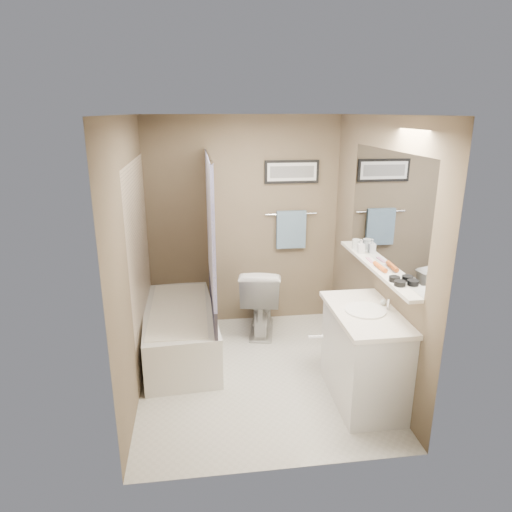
{
  "coord_description": "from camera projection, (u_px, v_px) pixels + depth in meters",
  "views": [
    {
      "loc": [
        -0.53,
        -3.83,
        2.42
      ],
      "look_at": [
        0.0,
        0.15,
        1.15
      ],
      "focal_mm": 32.0,
      "sensor_mm": 36.0,
      "label": 1
    }
  ],
  "objects": [
    {
      "name": "ground",
      "position": [
        258.0,
        373.0,
        4.42
      ],
      "size": [
        2.5,
        2.5,
        0.0
      ],
      "primitive_type": "plane",
      "color": "beige",
      "rests_on": "ground"
    },
    {
      "name": "ceiling",
      "position": [
        258.0,
        117.0,
        3.7
      ],
      "size": [
        2.2,
        2.5,
        0.04
      ],
      "primitive_type": "cube",
      "color": "white",
      "rests_on": "wall_back"
    },
    {
      "name": "wall_back",
      "position": [
        244.0,
        224.0,
        5.22
      ],
      "size": [
        2.2,
        0.04,
        2.4
      ],
      "primitive_type": "cube",
      "color": "brown",
      "rests_on": "ground"
    },
    {
      "name": "wall_front",
      "position": [
        285.0,
        314.0,
        2.89
      ],
      "size": [
        2.2,
        0.04,
        2.4
      ],
      "primitive_type": "cube",
      "color": "brown",
      "rests_on": "ground"
    },
    {
      "name": "wall_left",
      "position": [
        134.0,
        261.0,
        3.92
      ],
      "size": [
        0.04,
        2.5,
        2.4
      ],
      "primitive_type": "cube",
      "color": "brown",
      "rests_on": "ground"
    },
    {
      "name": "wall_right",
      "position": [
        374.0,
        251.0,
        4.19
      ],
      "size": [
        0.04,
        2.5,
        2.4
      ],
      "primitive_type": "cube",
      "color": "brown",
      "rests_on": "ground"
    },
    {
      "name": "tile_surround",
      "position": [
        141.0,
        264.0,
        4.45
      ],
      "size": [
        0.02,
        1.55,
        2.0
      ],
      "primitive_type": "cube",
      "color": "beige",
      "rests_on": "wall_left"
    },
    {
      "name": "curtain_rod",
      "position": [
        208.0,
        154.0,
        4.22
      ],
      "size": [
        0.02,
        1.55,
        0.02
      ],
      "primitive_type": "cylinder",
      "rotation": [
        1.57,
        0.0,
        0.0
      ],
      "color": "silver",
      "rests_on": "wall_left"
    },
    {
      "name": "curtain_upper",
      "position": [
        210.0,
        222.0,
        4.42
      ],
      "size": [
        0.03,
        1.45,
        1.28
      ],
      "primitive_type": "cube",
      "color": "white",
      "rests_on": "curtain_rod"
    },
    {
      "name": "curtain_lower",
      "position": [
        213.0,
        300.0,
        4.67
      ],
      "size": [
        0.03,
        1.45,
        0.36
      ],
      "primitive_type": "cube",
      "color": "#27284A",
      "rests_on": "curtain_rod"
    },
    {
      "name": "mirror",
      "position": [
        386.0,
        209.0,
        3.93
      ],
      "size": [
        0.02,
        1.6,
        1.0
      ],
      "primitive_type": "cube",
      "color": "silver",
      "rests_on": "wall_right"
    },
    {
      "name": "shelf",
      "position": [
        375.0,
        267.0,
        4.08
      ],
      "size": [
        0.12,
        1.6,
        0.03
      ],
      "primitive_type": "cube",
      "color": "silver",
      "rests_on": "wall_right"
    },
    {
      "name": "towel_bar",
      "position": [
        291.0,
        214.0,
        5.24
      ],
      "size": [
        0.6,
        0.02,
        0.02
      ],
      "primitive_type": "cylinder",
      "rotation": [
        0.0,
        1.57,
        0.0
      ],
      "color": "silver",
      "rests_on": "wall_back"
    },
    {
      "name": "towel",
      "position": [
        291.0,
        230.0,
        5.28
      ],
      "size": [
        0.34,
        0.05,
        0.44
      ],
      "primitive_type": "cube",
      "color": "#84A9C0",
      "rests_on": "towel_bar"
    },
    {
      "name": "art_frame",
      "position": [
        292.0,
        172.0,
        5.11
      ],
      "size": [
        0.62,
        0.02,
        0.26
      ],
      "primitive_type": "cube",
      "color": "black",
      "rests_on": "wall_back"
    },
    {
      "name": "art_mat",
      "position": [
        292.0,
        172.0,
        5.1
      ],
      "size": [
        0.56,
        0.0,
        0.2
      ],
      "primitive_type": "cube",
      "color": "white",
      "rests_on": "art_frame"
    },
    {
      "name": "art_image",
      "position": [
        292.0,
        172.0,
        5.1
      ],
      "size": [
        0.5,
        0.0,
        0.13
      ],
      "primitive_type": "cube",
      "color": "#595959",
      "rests_on": "art_mat"
    },
    {
      "name": "door",
      "position": [
        366.0,
        337.0,
        3.01
      ],
      "size": [
        0.8,
        0.02,
        2.0
      ],
      "primitive_type": "cube",
      "color": "silver",
      "rests_on": "wall_front"
    },
    {
      "name": "door_handle",
      "position": [
        316.0,
        337.0,
        3.02
      ],
      "size": [
        0.1,
        0.02,
        0.02
      ],
      "primitive_type": "cylinder",
      "rotation": [
        0.0,
        1.57,
        0.0
      ],
      "color": "silver",
      "rests_on": "door"
    },
    {
      "name": "bathtub",
      "position": [
        180.0,
        332.0,
        4.72
      ],
      "size": [
        0.8,
        1.55,
        0.5
      ],
      "primitive_type": "cube",
      "rotation": [
        0.0,
        0.0,
        0.07
      ],
      "color": "white",
      "rests_on": "ground"
    },
    {
      "name": "tub_rim",
      "position": [
        179.0,
        309.0,
        4.65
      ],
      "size": [
        0.56,
        1.36,
        0.02
      ],
      "primitive_type": "cube",
      "color": "white",
      "rests_on": "bathtub"
    },
    {
      "name": "toilet",
      "position": [
        261.0,
        299.0,
        5.17
      ],
      "size": [
        0.58,
        0.85,
        0.79
      ],
      "primitive_type": "imported",
      "rotation": [
        0.0,
        0.0,
        2.95
      ],
      "color": "silver",
      "rests_on": "ground"
    },
    {
      "name": "vanity",
      "position": [
        364.0,
        358.0,
        3.93
      ],
      "size": [
        0.51,
        0.9,
        0.8
      ],
      "primitive_type": "cube",
      "rotation": [
        0.0,
        0.0,
        -0.01
      ],
      "color": "silver",
      "rests_on": "ground"
    },
    {
      "name": "countertop",
      "position": [
        366.0,
        313.0,
        3.8
      ],
      "size": [
        0.54,
        0.96,
        0.04
      ],
      "primitive_type": "cube",
      "color": "white",
      "rests_on": "vanity"
    },
    {
      "name": "sink_basin",
      "position": [
        365.0,
        310.0,
        3.79
      ],
      "size": [
        0.34,
        0.34,
        0.01
      ],
      "primitive_type": "cylinder",
      "color": "white",
      "rests_on": "countertop"
    },
    {
      "name": "faucet_spout",
      "position": [
        389.0,
        304.0,
        3.8
      ],
      "size": [
        0.02,
        0.02,
        0.1
      ],
      "primitive_type": "cylinder",
      "color": "silver",
      "rests_on": "countertop"
    },
    {
      "name": "faucet_knob",
      "position": [
        384.0,
        302.0,
        3.9
      ],
      "size": [
        0.05,
        0.05,
        0.05
      ],
      "primitive_type": "sphere",
      "color": "silver",
      "rests_on": "countertop"
    },
    {
      "name": "candle_bowl_near",
      "position": [
        400.0,
        283.0,
        3.59
      ],
      "size": [
        0.09,
        0.09,
        0.04
      ],
      "primitive_type": "cylinder",
      "color": "black",
      "rests_on": "shelf"
    },
    {
      "name": "candle_bowl_far",
      "position": [
        394.0,
        279.0,
        3.68
      ],
      "size": [
        0.09,
        0.09,
        0.04
      ],
      "primitive_type": "cylinder",
      "color": "black",
      "rests_on": "shelf"
    },
    {
      "name": "hair_brush_front",
      "position": [
        380.0,
        267.0,
        3.96
      ],
      "size": [
        0.05,
        0.22,
        0.04
      ],
      "primitive_type": "cylinder",
      "rotation": [
        1.57,
        0.0,
        0.04
      ],
      "color": "#CF591D",
      "rests_on": "shelf"
    },
    {
      "name": "pink_comb",
      "position": [
        370.0,
        260.0,
        4.19
      ],
      "size": [
        0.04,
        0.16,
        0.01
      ],
      "primitive_type": "cube",
      "rotation": [
        0.0,
        0.0,
        -0.05
      ],
      "color": "#CF7E98",
      "rests_on": "shelf"
    },
    {
      "name": "glass_jar",
      "position": [
        356.0,
        244.0,
        4.53
      ],
      "size": [
        0.08,
        0.08,
        0.1
      ],
      "primitive_type": "cylinder",
      "color": "silver",
      "rests_on": "shelf"
    },
    {
      "name": "soap_bottle",
      "position": [
        361.0,
        246.0,
        4.4
      ],
      "size": [
        0.06,
        0.06,
        0.14
      ],
      "primitive_type": "imported",
      "rotation": [
        0.0,
        0.0,
        0.01
      ],
      "color": "#999999",
      "rests_on": "shelf"
    }
  ]
}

